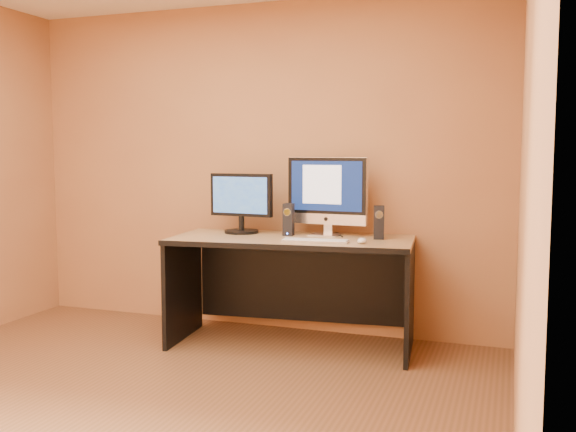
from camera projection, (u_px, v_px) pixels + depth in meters
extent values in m
plane|color=brown|center=(118.00, 419.00, 3.43)|extent=(4.00, 4.00, 0.00)
cube|color=#BDBDC2|center=(315.00, 241.00, 4.43)|extent=(0.48, 0.17, 0.02)
ellipsoid|color=white|center=(362.00, 240.00, 4.36)|extent=(0.07, 0.11, 0.04)
cylinder|color=black|center=(340.00, 235.00, 4.78)|extent=(0.10, 0.22, 0.01)
cylinder|color=black|center=(328.00, 234.00, 4.84)|extent=(0.10, 0.18, 0.01)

